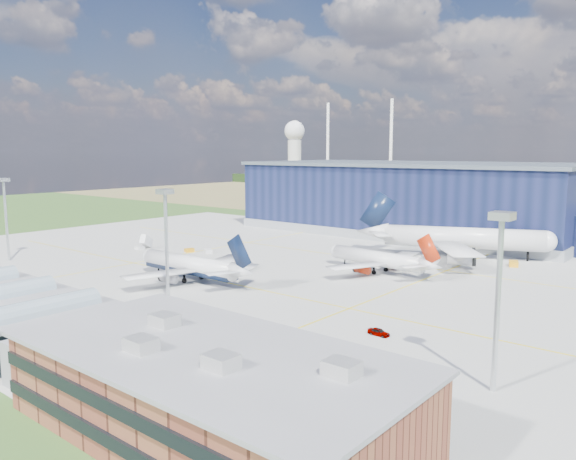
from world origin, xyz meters
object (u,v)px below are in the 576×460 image
object	(u,v)px
airliner_red	(377,251)
airstair	(146,244)
hangar	(421,201)
gse_cart_a	(371,265)
light_mast_east	(499,273)
gse_tug_c	(514,264)
airliner_widebody	(463,227)
light_mast_west	(5,206)
car_a	(379,332)
airliner_navy	(189,255)
car_b	(19,297)
gse_tug_b	(189,250)
gse_cart_b	(208,251)
light_mast_center	(166,227)
ops_building	(210,390)

from	to	relation	value
airliner_red	airstair	world-z (taller)	airliner_red
hangar	gse_cart_a	distance (m)	72.70
light_mast_east	gse_tug_c	bearing A→B (deg)	106.20
light_mast_east	airliner_widebody	distance (m)	92.83
light_mast_west	airliner_widebody	distance (m)	127.82
hangar	car_a	distance (m)	125.93
airliner_navy	car_b	distance (m)	36.97
gse_tug_b	gse_tug_c	distance (m)	92.02
hangar	gse_cart_a	xyz separation A→B (m)	(20.33, -68.93, -10.97)
car_a	light_mast_west	bearing A→B (deg)	97.16
airliner_navy	car_a	bearing A→B (deg)	173.02
hangar	car_a	xyz separation A→B (m)	(49.84, -115.13, -10.97)
airliner_widebody	gse_cart_b	size ratio (longest dim) A/B	17.72
light_mast_center	light_mast_west	bearing A→B (deg)	180.00
hangar	ops_building	size ratio (longest dim) A/B	3.15
gse_tug_b	ops_building	bearing A→B (deg)	-22.60
light_mast_west	airliner_navy	world-z (taller)	light_mast_west
light_mast_center	car_b	xyz separation A→B (m)	(-25.49, -18.00, -14.78)
hangar	gse_tug_c	world-z (taller)	hangar
gse_tug_c	hangar	bearing A→B (deg)	116.78
ops_building	car_a	world-z (taller)	ops_building
airliner_widebody	car_b	distance (m)	114.64
light_mast_west	gse_cart_a	xyz separation A→B (m)	(83.14, 55.87, -14.79)
light_mast_west	airliner_widebody	size ratio (longest dim) A/B	0.41
light_mast_east	gse_cart_b	distance (m)	110.27
airliner_widebody	airstair	world-z (taller)	airliner_widebody
airliner_navy	gse_cart_b	bearing A→B (deg)	-49.52
airstair	gse_tug_b	bearing A→B (deg)	-6.96
airliner_navy	ops_building	bearing A→B (deg)	140.88
light_mast_center	light_mast_east	xyz separation A→B (m)	(65.00, 0.00, 0.00)
light_mast_center	gse_tug_b	bearing A→B (deg)	135.35
light_mast_west	car_a	distance (m)	114.02
light_mast_east	airliner_widebody	xyz separation A→B (m)	(-38.91, 84.04, -6.39)
gse_cart_b	airstair	distance (m)	22.19
hangar	car_b	size ratio (longest dim) A/B	36.45
ops_building	gse_cart_b	world-z (taller)	ops_building
light_mast_center	airliner_red	distance (m)	55.63
hangar	airstair	xyz separation A→B (m)	(-49.47, -88.37, -10.15)
hangar	airstair	world-z (taller)	hangar
airliner_red	gse_tug_b	size ratio (longest dim) A/B	12.51
ops_building	light_mast_center	bearing A→B (deg)	146.31
gse_cart_a	car_a	distance (m)	54.82
airstair	airliner_red	bearing A→B (deg)	-10.50
light_mast_west	airstair	size ratio (longest dim) A/B	5.03
light_mast_east	car_a	xyz separation A→B (m)	(-22.35, 9.67, -14.78)
gse_cart_b	gse_tug_c	bearing A→B (deg)	-34.35
airliner_widebody	gse_cart_a	world-z (taller)	airliner_widebody
gse_tug_b	gse_tug_c	bearing A→B (deg)	42.92
hangar	gse_tug_c	xyz separation A→B (m)	(48.57, -43.51, -10.85)
airliner_navy	car_a	size ratio (longest dim) A/B	9.77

